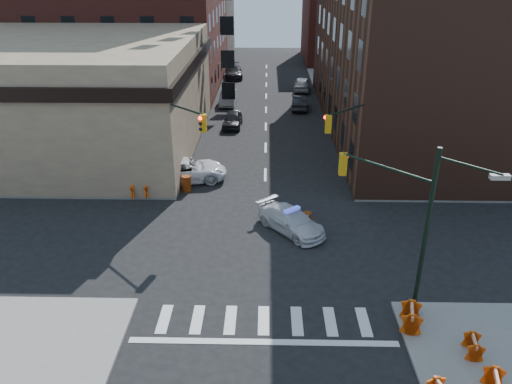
{
  "coord_description": "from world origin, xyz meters",
  "views": [
    {
      "loc": [
        0.04,
        -24.71,
        14.77
      ],
      "look_at": [
        -0.54,
        2.19,
        2.2
      ],
      "focal_mm": 35.0,
      "sensor_mm": 36.0,
      "label": 1
    }
  ],
  "objects_px": {
    "pedestrian_a": "(119,183)",
    "barrel_road": "(307,219)",
    "pedestrian_b": "(82,181)",
    "barrel_bank": "(187,184)",
    "pickup": "(186,170)",
    "parked_car_wfar": "(228,98)",
    "barricade_se_a": "(411,318)",
    "police_car": "(291,220)",
    "barricade_nw_a": "(141,190)",
    "parked_car_wnear": "(232,119)",
    "parked_car_enear": "(300,102)"
  },
  "relations": [
    {
      "from": "barrel_road",
      "to": "barricade_nw_a",
      "type": "relative_size",
      "value": 0.71
    },
    {
      "from": "parked_car_wnear",
      "to": "parked_car_enear",
      "type": "height_order",
      "value": "parked_car_enear"
    },
    {
      "from": "parked_car_wfar",
      "to": "pedestrian_a",
      "type": "distance_m",
      "value": 24.75
    },
    {
      "from": "pedestrian_a",
      "to": "barrel_road",
      "type": "bearing_deg",
      "value": 4.1
    },
    {
      "from": "police_car",
      "to": "barrel_bank",
      "type": "xyz_separation_m",
      "value": [
        -7.06,
        5.5,
        -0.12
      ]
    },
    {
      "from": "pedestrian_a",
      "to": "parked_car_enear",
      "type": "bearing_deg",
      "value": 80.32
    },
    {
      "from": "parked_car_enear",
      "to": "pedestrian_a",
      "type": "distance_m",
      "value": 26.18
    },
    {
      "from": "pickup",
      "to": "parked_car_wfar",
      "type": "bearing_deg",
      "value": -15.5
    },
    {
      "from": "parked_car_wfar",
      "to": "barrel_road",
      "type": "relative_size",
      "value": 5.24
    },
    {
      "from": "barrel_bank",
      "to": "pedestrian_a",
      "type": "bearing_deg",
      "value": -167.68
    },
    {
      "from": "police_car",
      "to": "parked_car_wnear",
      "type": "height_order",
      "value": "parked_car_wnear"
    },
    {
      "from": "barricade_nw_a",
      "to": "parked_car_wfar",
      "type": "bearing_deg",
      "value": 72.93
    },
    {
      "from": "police_car",
      "to": "barrel_road",
      "type": "xyz_separation_m",
      "value": [
        1.02,
        0.6,
        -0.24
      ]
    },
    {
      "from": "pedestrian_a",
      "to": "pedestrian_b",
      "type": "relative_size",
      "value": 0.85
    },
    {
      "from": "police_car",
      "to": "parked_car_wfar",
      "type": "height_order",
      "value": "parked_car_wfar"
    },
    {
      "from": "pedestrian_a",
      "to": "barricade_nw_a",
      "type": "height_order",
      "value": "pedestrian_a"
    },
    {
      "from": "pedestrian_a",
      "to": "barricade_nw_a",
      "type": "distance_m",
      "value": 1.59
    },
    {
      "from": "barricade_se_a",
      "to": "barricade_nw_a",
      "type": "relative_size",
      "value": 1.06
    },
    {
      "from": "parked_car_wfar",
      "to": "pedestrian_b",
      "type": "xyz_separation_m",
      "value": [
        -8.18,
        -24.09,
        0.36
      ]
    },
    {
      "from": "parked_car_wfar",
      "to": "pedestrian_a",
      "type": "xyz_separation_m",
      "value": [
        -5.68,
        -24.09,
        0.21
      ]
    },
    {
      "from": "pickup",
      "to": "barricade_nw_a",
      "type": "xyz_separation_m",
      "value": [
        -2.61,
        -3.11,
        -0.2
      ]
    },
    {
      "from": "parked_car_wfar",
      "to": "pickup",
      "type": "bearing_deg",
      "value": -92.8
    },
    {
      "from": "pedestrian_a",
      "to": "barrel_road",
      "type": "xyz_separation_m",
      "value": [
        12.49,
        -3.94,
        -0.54
      ]
    },
    {
      "from": "police_car",
      "to": "pedestrian_b",
      "type": "bearing_deg",
      "value": 122.16
    },
    {
      "from": "police_car",
      "to": "pedestrian_a",
      "type": "height_order",
      "value": "pedestrian_a"
    },
    {
      "from": "parked_car_enear",
      "to": "barricade_nw_a",
      "type": "bearing_deg",
      "value": 66.76
    },
    {
      "from": "police_car",
      "to": "barricade_se_a",
      "type": "height_order",
      "value": "police_car"
    },
    {
      "from": "pickup",
      "to": "barrel_bank",
      "type": "bearing_deg",
      "value": 177.92
    },
    {
      "from": "parked_car_wfar",
      "to": "barricade_se_a",
      "type": "distance_m",
      "value": 38.85
    },
    {
      "from": "pedestrian_a",
      "to": "barricade_nw_a",
      "type": "bearing_deg",
      "value": 10.39
    },
    {
      "from": "pedestrian_a",
      "to": "pedestrian_b",
      "type": "xyz_separation_m",
      "value": [
        -2.5,
        0.0,
        0.15
      ]
    },
    {
      "from": "parked_car_wnear",
      "to": "barrel_bank",
      "type": "height_order",
      "value": "parked_car_wnear"
    },
    {
      "from": "barrel_bank",
      "to": "barricade_nw_a",
      "type": "height_order",
      "value": "barrel_bank"
    },
    {
      "from": "pickup",
      "to": "barricade_se_a",
      "type": "distance_m",
      "value": 20.19
    },
    {
      "from": "parked_car_wnear",
      "to": "barrel_road",
      "type": "height_order",
      "value": "parked_car_wnear"
    },
    {
      "from": "parked_car_enear",
      "to": "barrel_road",
      "type": "relative_size",
      "value": 5.0
    },
    {
      "from": "parked_car_enear",
      "to": "barricade_se_a",
      "type": "xyz_separation_m",
      "value": [
        2.73,
        -35.65,
        -0.09
      ]
    },
    {
      "from": "pedestrian_b",
      "to": "barricade_se_a",
      "type": "xyz_separation_m",
      "value": [
        18.82,
        -13.27,
        -0.49
      ]
    },
    {
      "from": "parked_car_enear",
      "to": "barrel_road",
      "type": "height_order",
      "value": "parked_car_enear"
    },
    {
      "from": "pedestrian_b",
      "to": "barrel_bank",
      "type": "relative_size",
      "value": 1.75
    },
    {
      "from": "barrel_road",
      "to": "pedestrian_b",
      "type": "bearing_deg",
      "value": 165.29
    },
    {
      "from": "barrel_road",
      "to": "barricade_nw_a",
      "type": "distance_m",
      "value": 11.57
    },
    {
      "from": "pickup",
      "to": "pedestrian_a",
      "type": "xyz_separation_m",
      "value": [
        -4.12,
        -2.81,
        0.17
      ]
    },
    {
      "from": "parked_car_enear",
      "to": "pedestrian_a",
      "type": "xyz_separation_m",
      "value": [
        -13.59,
        -22.37,
        0.25
      ]
    },
    {
      "from": "parked_car_wnear",
      "to": "barricade_se_a",
      "type": "distance_m",
      "value": 30.7
    },
    {
      "from": "barricade_nw_a",
      "to": "police_car",
      "type": "bearing_deg",
      "value": -30.42
    },
    {
      "from": "police_car",
      "to": "pickup",
      "type": "relative_size",
      "value": 0.8
    },
    {
      "from": "pickup",
      "to": "barrel_road",
      "type": "xyz_separation_m",
      "value": [
        8.37,
        -6.75,
        -0.37
      ]
    },
    {
      "from": "pedestrian_b",
      "to": "barrel_bank",
      "type": "bearing_deg",
      "value": -0.43
    },
    {
      "from": "police_car",
      "to": "barricade_se_a",
      "type": "xyz_separation_m",
      "value": [
        4.84,
        -8.74,
        -0.03
      ]
    }
  ]
}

